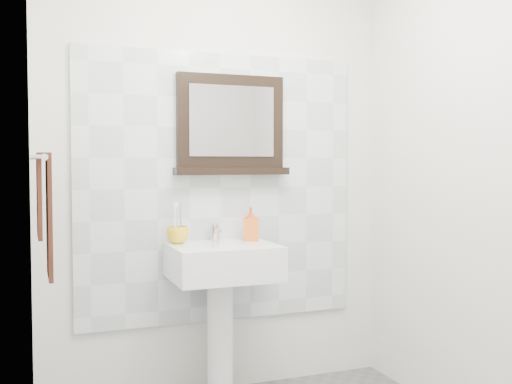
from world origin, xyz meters
TOP-DOWN VIEW (x-y plane):
  - back_wall at (0.00, 1.10)m, footprint 2.00×0.01m
  - left_wall at (-1.00, 0.00)m, footprint 0.01×2.20m
  - right_wall at (1.00, 0.00)m, footprint 0.01×2.20m
  - splashback at (0.00, 1.09)m, footprint 1.60×0.02m
  - pedestal_sink at (-0.05, 0.87)m, footprint 0.55×0.44m
  - toothbrush_cup at (-0.27, 0.99)m, footprint 0.12×0.12m
  - toothbrushes at (-0.27, 0.99)m, footprint 0.05×0.04m
  - soap_dispenser at (0.14, 0.97)m, footprint 0.11×0.11m
  - framed_mirror at (0.06, 1.06)m, footprint 0.65×0.11m
  - towel_bar at (-0.95, 0.66)m, footprint 0.07×0.40m
  - hand_towel at (-0.94, 0.66)m, footprint 0.06×0.30m

SIDE VIEW (x-z plane):
  - pedestal_sink at x=-0.05m, z-range 0.20..1.16m
  - toothbrush_cup at x=-0.27m, z-range 0.86..0.95m
  - soap_dispenser at x=0.14m, z-range 0.86..1.05m
  - toothbrushes at x=-0.27m, z-range 0.88..1.09m
  - hand_towel at x=-0.94m, z-range 0.83..1.38m
  - splashback at x=0.00m, z-range 0.40..1.90m
  - back_wall at x=0.00m, z-range 0.00..2.50m
  - left_wall at x=-1.00m, z-range 0.00..2.50m
  - right_wall at x=1.00m, z-range 0.00..2.50m
  - towel_bar at x=-0.95m, z-range 1.30..1.33m
  - framed_mirror at x=0.06m, z-range 1.21..1.77m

